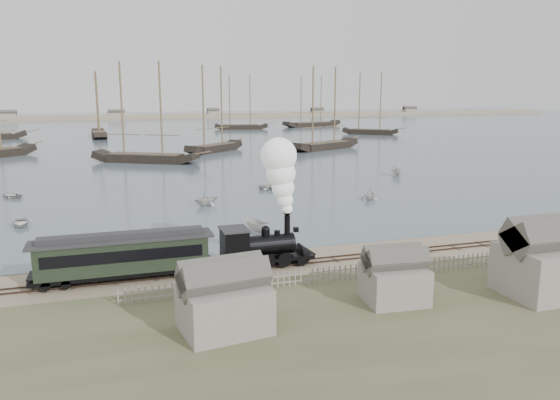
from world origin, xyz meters
name	(u,v)px	position (x,y,z in m)	size (l,w,h in m)	color
ground	(305,255)	(0.00, 0.00, 0.00)	(600.00, 600.00, 0.00)	gray
harbor_water	(149,129)	(0.00, 170.00, 0.03)	(600.00, 336.00, 0.06)	#42535F
rail_track	(313,261)	(0.00, -2.00, 0.04)	(120.00, 1.80, 0.16)	#37271E
picket_fence_west	(255,290)	(-6.50, -7.00, 0.00)	(19.00, 0.10, 1.20)	slate
picket_fence_east	(480,267)	(12.50, -7.50, 0.00)	(15.00, 0.10, 1.20)	slate
shed_left	(225,331)	(-10.00, -13.00, 0.00)	(5.00, 4.00, 4.10)	slate
shed_mid	(393,302)	(2.00, -12.00, 0.00)	(4.00, 3.50, 3.60)	slate
shed_right	(545,294)	(13.00, -14.00, 0.00)	(6.00, 5.00, 5.10)	slate
far_spit	(137,118)	(0.00, 250.00, 0.00)	(500.00, 20.00, 1.80)	gray
locomotive	(278,210)	(-3.16, -2.00, 4.68)	(8.15, 3.04, 10.17)	black
passenger_coach	(124,255)	(-15.39, -2.00, 2.07)	(13.45, 2.59, 3.27)	black
beached_dinghy	(283,251)	(-1.96, 0.33, 0.41)	(3.93, 2.80, 0.81)	beige
rowboat_0	(20,223)	(-25.33, 18.86, 0.42)	(3.48, 2.48, 0.72)	beige
rowboat_1	(206,199)	(-4.59, 23.36, 0.93)	(3.30, 2.85, 1.74)	beige
rowboat_2	(256,226)	(-2.13, 8.45, 0.76)	(3.61, 1.36, 1.39)	beige
rowboat_3	(273,186)	(6.75, 31.62, 0.50)	(4.29, 3.06, 0.89)	beige
rowboat_4	(370,194)	(16.67, 20.44, 0.78)	(2.74, 2.36, 1.44)	beige
rowboat_5	(396,171)	(30.29, 37.65, 0.80)	(3.81, 1.43, 1.47)	beige
rowboat_6	(11,195)	(-28.77, 36.42, 0.41)	(3.40, 2.42, 0.70)	beige
schooner_2	(143,112)	(-8.72, 68.71, 10.06)	(21.64, 4.99, 20.00)	black
schooner_3	(214,109)	(8.21, 83.53, 10.06)	(18.08, 4.17, 20.00)	black
schooner_4	(325,108)	(34.98, 80.65, 10.06)	(21.05, 4.86, 20.00)	black
schooner_5	(371,104)	(66.54, 118.37, 10.06)	(17.93, 4.14, 20.00)	black
schooner_7	(97,104)	(-17.88, 133.81, 10.06)	(19.40, 4.48, 20.00)	black
schooner_8	(241,102)	(32.13, 154.74, 10.06)	(19.55, 4.51, 20.00)	black
schooner_9	(312,101)	(62.75, 161.46, 10.06)	(25.03, 5.78, 20.00)	black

